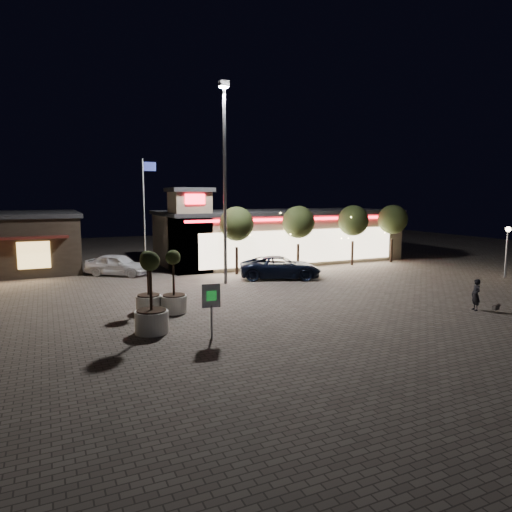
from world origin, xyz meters
name	(u,v)px	position (x,y,z in m)	size (l,w,h in m)	color
ground	(248,317)	(0.00, 0.00, 0.00)	(90.00, 90.00, 0.00)	#665B52
retail_building	(275,235)	(9.51, 15.82, 2.21)	(20.40, 8.40, 6.10)	gray
floodlight_pole	(225,171)	(2.00, 8.00, 7.02)	(0.60, 0.40, 12.38)	gray
flagpole	(145,207)	(-1.90, 13.00, 4.74)	(0.95, 0.10, 8.00)	white
lamp_post_east	(507,242)	(20.00, 2.00, 2.46)	(0.36, 0.36, 3.48)	gray
string_tree_a	(237,224)	(4.00, 11.00, 3.56)	(2.42, 2.42, 4.79)	#332319
string_tree_b	(298,222)	(9.00, 11.00, 3.56)	(2.42, 2.42, 4.79)	#332319
string_tree_c	(353,221)	(14.00, 11.00, 3.56)	(2.42, 2.42, 4.79)	#332319
string_tree_d	(393,220)	(18.00, 11.00, 3.56)	(2.42, 2.42, 4.79)	#332319
pickup_truck	(280,267)	(6.02, 8.20, 0.76)	(2.51, 5.45, 1.51)	black
white_sedan	(118,265)	(-3.75, 14.00, 0.76)	(1.80, 4.47, 1.52)	white
pedestrian	(476,295)	(10.61, -3.42, 0.77)	(0.56, 0.37, 1.53)	black
dog	(497,307)	(11.17, -4.15, 0.28)	(0.52, 0.24, 0.28)	#59514C
planter_left	(148,293)	(-3.90, 2.88, 0.92)	(1.21, 1.21, 2.97)	white
planter_mid	(151,308)	(-4.47, -0.50, 1.03)	(1.36, 1.36, 3.34)	white
planter_right	(174,293)	(-2.81, 2.33, 0.93)	(1.22, 1.22, 3.00)	white
valet_sign	(211,300)	(-2.51, -2.23, 1.52)	(0.72, 0.16, 2.18)	gray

